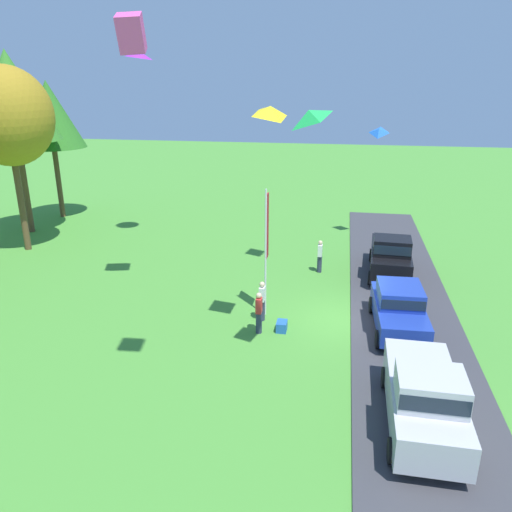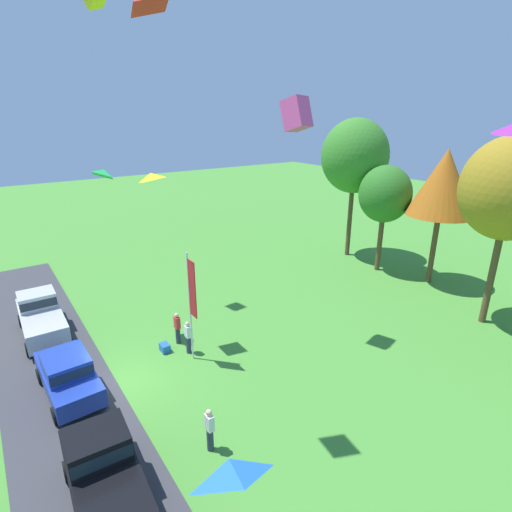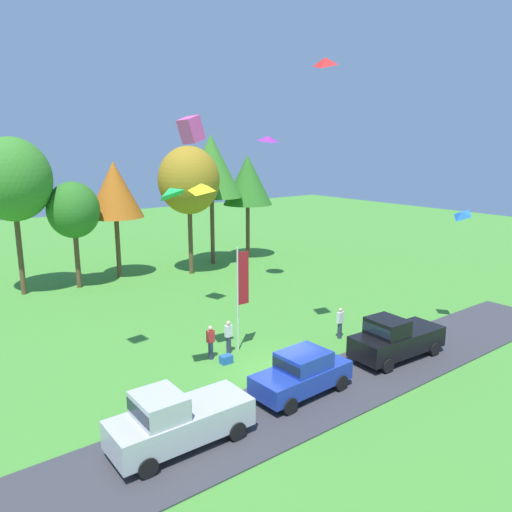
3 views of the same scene
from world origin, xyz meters
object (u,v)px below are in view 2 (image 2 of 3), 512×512
(person_on_lawn, at_px, (210,429))
(kite_diamond_mid_center, at_px, (151,177))
(person_beside_suv, at_px, (177,328))
(kite_diamond_near_flag, at_px, (104,173))
(car_sedan_near_entrance, at_px, (68,373))
(kite_diamond_high_left, at_px, (229,466))
(person_watching_sky, at_px, (188,337))
(tree_lone_near, at_px, (510,189))
(tree_center_back, at_px, (444,183))
(car_pickup_far_end, at_px, (105,476))
(kite_box_trailing_tail, at_px, (296,114))
(kite_diamond_low_drifter, at_px, (146,0))
(flag_banner, at_px, (192,295))
(tree_right_of_center, at_px, (355,156))
(tree_far_right, at_px, (385,194))
(cooler_box, at_px, (165,348))
(car_pickup_mid_row, at_px, (41,315))

(person_on_lawn, height_order, kite_diamond_mid_center, kite_diamond_mid_center)
(person_beside_suv, distance_m, kite_diamond_near_flag, 8.34)
(car_sedan_near_entrance, xyz_separation_m, kite_diamond_high_left, (12.11, 0.55, 5.52))
(person_beside_suv, height_order, person_watching_sky, same)
(tree_lone_near, relative_size, kite_diamond_near_flag, 10.97)
(tree_center_back, relative_size, tree_lone_near, 0.89)
(car_pickup_far_end, distance_m, kite_box_trailing_tail, 15.48)
(person_watching_sky, bearing_deg, kite_diamond_high_left, -21.92)
(person_on_lawn, xyz_separation_m, kite_box_trailing_tail, (-4.61, 7.36, 10.20))
(kite_diamond_low_drifter, bearing_deg, flag_banner, 144.51)
(car_pickup_far_end, distance_m, person_beside_suv, 8.96)
(person_on_lawn, bearing_deg, tree_right_of_center, 120.93)
(flag_banner, relative_size, kite_diamond_low_drifter, 5.19)
(kite_diamond_high_left, bearing_deg, car_pickup_far_end, -173.66)
(car_sedan_near_entrance, relative_size, tree_right_of_center, 0.41)
(car_pickup_far_end, relative_size, person_beside_suv, 2.98)
(tree_center_back, xyz_separation_m, kite_box_trailing_tail, (-0.31, -12.27, 4.20))
(tree_lone_near, bearing_deg, person_on_lawn, -92.53)
(car_sedan_near_entrance, distance_m, tree_far_right, 22.50)
(car_pickup_far_end, xyz_separation_m, tree_far_right, (-7.94, 22.06, 4.59))
(cooler_box, height_order, kite_diamond_low_drifter, kite_diamond_low_drifter)
(tree_lone_near, distance_m, kite_diamond_low_drifter, 18.66)
(person_beside_suv, bearing_deg, kite_diamond_low_drifter, -23.97)
(tree_center_back, xyz_separation_m, kite_diamond_high_left, (10.50, -22.47, -0.31))
(person_watching_sky, relative_size, kite_diamond_high_left, 1.96)
(tree_lone_near, relative_size, flag_banner, 1.89)
(person_on_lawn, relative_size, tree_lone_near, 0.17)
(tree_lone_near, xyz_separation_m, cooler_box, (-7.44, -15.92, -7.32))
(car_pickup_mid_row, bearing_deg, kite_box_trailing_tail, 56.15)
(person_beside_suv, bearing_deg, cooler_box, -69.89)
(car_pickup_far_end, relative_size, tree_lone_near, 0.50)
(tree_far_right, distance_m, kite_box_trailing_tail, 12.83)
(person_beside_suv, distance_m, tree_center_back, 18.84)
(tree_center_back, xyz_separation_m, kite_diamond_near_flag, (-5.61, -19.53, 1.59))
(car_pickup_mid_row, xyz_separation_m, person_watching_sky, (6.02, 5.56, -0.23))
(car_pickup_mid_row, bearing_deg, kite_diamond_high_left, 2.19)
(person_watching_sky, distance_m, kite_box_trailing_tail, 11.58)
(tree_lone_near, distance_m, flag_banner, 16.67)
(car_pickup_mid_row, distance_m, person_beside_suv, 7.38)
(kite_diamond_high_left, bearing_deg, tree_far_right, 123.33)
(tree_lone_near, xyz_separation_m, kite_diamond_near_flag, (-10.66, -16.93, 0.95))
(cooler_box, distance_m, kite_diamond_near_flag, 8.93)
(flag_banner, relative_size, cooler_box, 9.64)
(car_sedan_near_entrance, relative_size, kite_diamond_near_flag, 4.80)
(car_pickup_mid_row, relative_size, person_on_lawn, 2.94)
(tree_lone_near, height_order, kite_diamond_low_drifter, kite_diamond_low_drifter)
(tree_far_right, height_order, cooler_box, tree_far_right)
(flag_banner, height_order, kite_box_trailing_tail, kite_box_trailing_tail)
(cooler_box, bearing_deg, person_watching_sky, 49.47)
(tree_center_back, relative_size, kite_diamond_low_drifter, 8.71)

